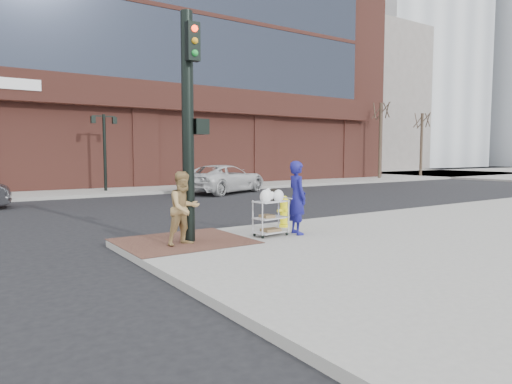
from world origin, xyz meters
TOP-DOWN VIEW (x-y plane):
  - ground at (0.00, 0.00)m, footprint 220.00×220.00m
  - sidewalk_far at (12.50, 32.00)m, footprint 65.00×36.00m
  - brick_curb_ramp at (-0.60, 0.90)m, footprint 2.80×2.40m
  - bank_building at (5.00, 31.00)m, footprint 42.00×26.00m
  - filler_block at (40.00, 38.00)m, footprint 14.00×20.00m
  - bare_tree_a at (24.00, 16.50)m, footprint 1.80×1.80m
  - bare_tree_b at (30.00, 17.00)m, footprint 1.80×1.80m
  - lamp_post at (2.00, 16.00)m, footprint 1.32×0.22m
  - traffic_signal_pole at (-0.48, 0.77)m, footprint 0.61×0.51m
  - woman_blue at (2.09, 0.19)m, footprint 0.57×0.73m
  - pedestrian_tan at (-0.76, 0.50)m, footprint 0.87×0.74m
  - minivan_white at (7.40, 12.87)m, footprint 5.98×4.54m
  - utility_cart at (1.41, 0.34)m, footprint 0.87×0.57m
  - fire_hydrant at (2.48, 1.22)m, footprint 0.40×0.28m

SIDE VIEW (x-z plane):
  - ground at x=0.00m, z-range 0.00..0.00m
  - sidewalk_far at x=12.50m, z-range 0.00..0.15m
  - brick_curb_ramp at x=-0.60m, z-range 0.15..0.16m
  - fire_hydrant at x=2.48m, z-range 0.16..1.00m
  - utility_cart at x=1.41m, z-range 0.10..1.23m
  - minivan_white at x=7.40m, z-range 0.00..1.51m
  - pedestrian_tan at x=-0.76m, z-range 0.15..1.73m
  - woman_blue at x=2.09m, z-range 0.15..1.93m
  - lamp_post at x=2.00m, z-range 0.62..4.62m
  - traffic_signal_pole at x=-0.48m, z-range 0.33..5.33m
  - bare_tree_b at x=30.00m, z-range 2.44..9.14m
  - bare_tree_a at x=24.00m, z-range 2.67..9.87m
  - filler_block at x=40.00m, z-range 0.00..18.00m
  - bank_building at x=5.00m, z-range 0.15..28.15m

